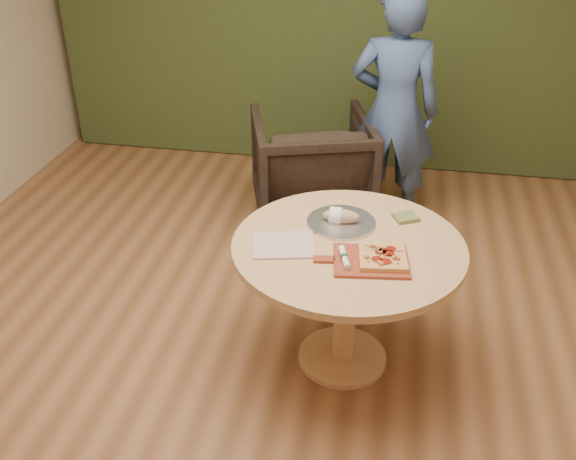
% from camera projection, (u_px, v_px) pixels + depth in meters
% --- Properties ---
extents(room_shell, '(5.04, 6.04, 2.84)m').
position_uv_depth(room_shell, '(259.00, 135.00, 2.66)').
color(room_shell, '#97623C').
rests_on(room_shell, ground).
extents(pedestal_table, '(1.16, 1.16, 0.75)m').
position_uv_depth(pedestal_table, '(347.00, 267.00, 3.23)').
color(pedestal_table, tan).
rests_on(pedestal_table, ground).
extents(pizza_paddle, '(0.46, 0.32, 0.01)m').
position_uv_depth(pizza_paddle, '(368.00, 261.00, 3.01)').
color(pizza_paddle, brown).
rests_on(pizza_paddle, pedestal_table).
extents(flatbread_pizza, '(0.25, 0.25, 0.04)m').
position_uv_depth(flatbread_pizza, '(383.00, 257.00, 3.00)').
color(flatbread_pizza, '#E8A65A').
rests_on(flatbread_pizza, pizza_paddle).
extents(cutlery_roll, '(0.08, 0.20, 0.03)m').
position_uv_depth(cutlery_roll, '(344.00, 257.00, 3.00)').
color(cutlery_roll, white).
rests_on(cutlery_roll, pizza_paddle).
extents(newspaper, '(0.35, 0.31, 0.01)m').
position_uv_depth(newspaper, '(284.00, 245.00, 3.14)').
color(newspaper, white).
rests_on(newspaper, pedestal_table).
extents(serving_tray, '(0.36, 0.36, 0.02)m').
position_uv_depth(serving_tray, '(341.00, 222.00, 3.32)').
color(serving_tray, silver).
rests_on(serving_tray, pedestal_table).
extents(bread_roll, '(0.19, 0.09, 0.09)m').
position_uv_depth(bread_roll, '(340.00, 216.00, 3.30)').
color(bread_roll, tan).
rests_on(bread_roll, serving_tray).
extents(green_packet, '(0.15, 0.14, 0.02)m').
position_uv_depth(green_packet, '(406.00, 217.00, 3.36)').
color(green_packet, '#4D5E2A').
rests_on(green_packet, pedestal_table).
extents(armchair, '(1.03, 1.00, 0.86)m').
position_uv_depth(armchair, '(312.00, 162.00, 4.75)').
color(armchair, black).
rests_on(armchair, ground).
extents(person_standing, '(0.64, 0.43, 1.70)m').
position_uv_depth(person_standing, '(394.00, 111.00, 4.47)').
color(person_standing, '#3A5386').
rests_on(person_standing, ground).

